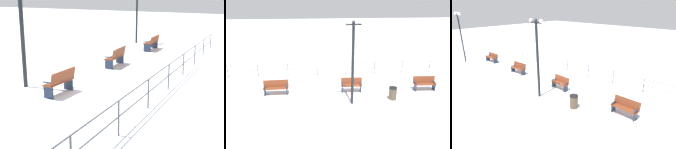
{
  "view_description": "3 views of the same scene",
  "coord_description": "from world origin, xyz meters",
  "views": [
    {
      "loc": [
        -6.7,
        9.5,
        3.74
      ],
      "look_at": [
        -2.28,
        0.27,
        1.04
      ],
      "focal_mm": 53.54,
      "sensor_mm": 36.0,
      "label": 1
    },
    {
      "loc": [
        14.33,
        -2.02,
        6.44
      ],
      "look_at": [
        -1.12,
        -0.81,
        0.84
      ],
      "focal_mm": 38.54,
      "sensor_mm": 36.0,
      "label": 2
    },
    {
      "loc": [
        8.75,
        8.47,
        5.63
      ],
      "look_at": [
        -1.38,
        -0.82,
        0.51
      ],
      "focal_mm": 30.64,
      "sensor_mm": 36.0,
      "label": 3
    }
  ],
  "objects": [
    {
      "name": "lamppost_middle",
      "position": [
        1.64,
        -0.2,
        2.91
      ],
      "size": [
        0.22,
        1.1,
        4.86
      ],
      "color": "black",
      "rests_on": "ground"
    },
    {
      "name": "bench_third",
      "position": [
        -0.11,
        0.0,
        0.47
      ],
      "size": [
        0.54,
        1.4,
        0.91
      ],
      "rotation": [
        0.0,
        0.0,
        -0.04
      ],
      "color": "brown",
      "rests_on": "ground"
    },
    {
      "name": "lamppost_near",
      "position": [
        1.64,
        -11.79,
        3.46
      ],
      "size": [
        0.31,
        1.06,
        4.89
      ],
      "color": "black",
      "rests_on": "ground"
    },
    {
      "name": "ground_plane",
      "position": [
        0.0,
        0.0,
        0.0
      ],
      "size": [
        80.0,
        80.0,
        0.0
      ],
      "primitive_type": "plane",
      "color": "white",
      "rests_on": "ground"
    },
    {
      "name": "trash_bin",
      "position": [
        1.25,
        2.35,
        0.39
      ],
      "size": [
        0.5,
        0.5,
        0.78
      ],
      "color": "brown",
      "rests_on": "ground"
    },
    {
      "name": "bench_nearest",
      "position": [
        -0.2,
        -9.72,
        0.48
      ],
      "size": [
        0.6,
        1.68,
        0.88
      ],
      "rotation": [
        0.0,
        0.0,
        0.04
      ],
      "color": "brown",
      "rests_on": "ground"
    },
    {
      "name": "bench_fourth",
      "position": [
        0.01,
        4.86,
        0.47
      ],
      "size": [
        0.57,
        1.48,
        0.92
      ],
      "rotation": [
        0.0,
        0.0,
        -0.03
      ],
      "color": "brown",
      "rests_on": "ground"
    },
    {
      "name": "bench_second",
      "position": [
        -0.04,
        -4.86,
        0.48
      ],
      "size": [
        0.59,
        1.6,
        0.91
      ],
      "rotation": [
        0.0,
        0.0,
        0.05
      ],
      "color": "brown",
      "rests_on": "ground"
    },
    {
      "name": "waterfront_railing",
      "position": [
        -3.42,
        0.0,
        0.67
      ],
      "size": [
        0.05,
        22.59,
        0.98
      ],
      "color": "#4C5156",
      "rests_on": "ground"
    }
  ]
}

